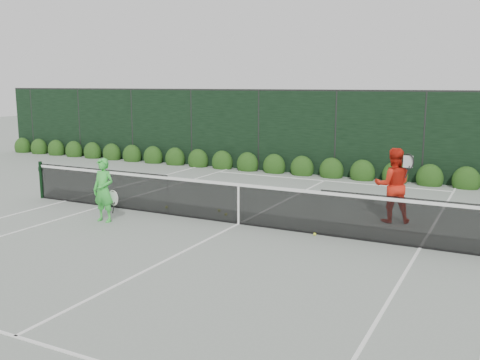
% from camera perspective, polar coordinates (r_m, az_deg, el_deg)
% --- Properties ---
extents(ground, '(80.00, 80.00, 0.00)m').
position_cam_1_polar(ground, '(12.64, -0.15, -4.72)').
color(ground, gray).
rests_on(ground, ground).
extents(tennis_net, '(12.90, 0.10, 1.07)m').
position_cam_1_polar(tennis_net, '(12.53, -0.25, -2.36)').
color(tennis_net, black).
rests_on(tennis_net, ground).
extents(player_woman, '(0.63, 0.37, 1.53)m').
position_cam_1_polar(player_woman, '(13.14, -14.35, -1.06)').
color(player_woman, green).
rests_on(player_woman, ground).
extents(player_man, '(1.05, 0.94, 1.78)m').
position_cam_1_polar(player_man, '(13.17, 16.00, -0.54)').
color(player_man, red).
rests_on(player_man, ground).
extents(court_lines, '(11.03, 23.83, 0.01)m').
position_cam_1_polar(court_lines, '(12.64, -0.15, -4.70)').
color(court_lines, white).
rests_on(court_lines, ground).
extents(windscreen_fence, '(32.00, 21.07, 3.06)m').
position_cam_1_polar(windscreen_fence, '(10.04, -7.26, 0.11)').
color(windscreen_fence, black).
rests_on(windscreen_fence, ground).
extents(hedge_row, '(31.66, 0.65, 0.94)m').
position_cam_1_polar(hedge_row, '(19.10, 9.73, 0.97)').
color(hedge_row, '#13350E').
rests_on(hedge_row, ground).
extents(tennis_balls, '(4.44, 1.04, 0.07)m').
position_cam_1_polar(tennis_balls, '(13.29, -1.32, -3.83)').
color(tennis_balls, yellow).
rests_on(tennis_balls, ground).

